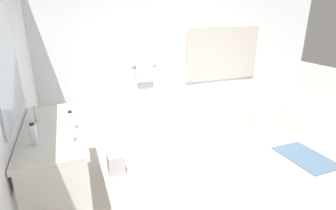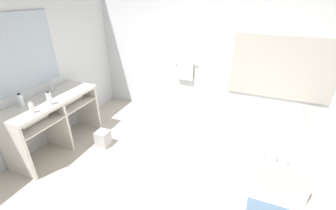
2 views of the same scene
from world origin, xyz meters
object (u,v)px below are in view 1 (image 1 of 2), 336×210
object	(u,v)px
water_bottle_1	(34,134)
water_bottle_2	(71,121)
bathtub	(245,109)
soap_dispenser	(70,135)
waste_bin	(116,164)

from	to	relation	value
water_bottle_1	water_bottle_2	world-z (taller)	same
water_bottle_2	bathtub	bearing A→B (deg)	21.75
bathtub	soap_dispenser	world-z (taller)	soap_dispenser
waste_bin	soap_dispenser	bearing A→B (deg)	-124.52
water_bottle_1	soap_dispenser	world-z (taller)	water_bottle_1
soap_dispenser	water_bottle_1	bearing A→B (deg)	165.27
water_bottle_2	water_bottle_1	bearing A→B (deg)	-148.29
waste_bin	bathtub	bearing A→B (deg)	16.89
waste_bin	water_bottle_1	bearing A→B (deg)	-141.33
water_bottle_1	waste_bin	bearing A→B (deg)	38.67
water_bottle_2	soap_dispenser	xyz separation A→B (m)	(-0.02, -0.28, -0.02)
water_bottle_2	waste_bin	size ratio (longest dim) A/B	0.75
bathtub	soap_dispenser	size ratio (longest dim) A/B	10.40
bathtub	waste_bin	xyz separation A→B (m)	(-2.65, -0.80, -0.14)
bathtub	soap_dispenser	distance (m)	3.57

